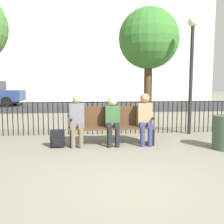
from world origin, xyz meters
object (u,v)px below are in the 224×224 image
at_px(seated_person_2, 145,116).
at_px(tree_1, 149,40).
at_px(backpack, 57,139).
at_px(park_bench, 112,124).
at_px(lamp_post, 192,57).
at_px(seated_person_1, 113,117).
at_px(seated_person_0, 77,118).

bearing_deg(seated_person_2, tree_1, 75.01).
distance_m(seated_person_2, backpack, 2.12).
relative_size(seated_person_2, backpack, 3.05).
bearing_deg(seated_person_2, park_bench, 170.64).
distance_m(seated_person_2, lamp_post, 2.49).
bearing_deg(backpack, seated_person_1, 2.03).
distance_m(park_bench, backpack, 1.33).
height_order(park_bench, tree_1, tree_1).
height_order(park_bench, lamp_post, lamp_post).
bearing_deg(lamp_post, seated_person_2, -144.13).
height_order(park_bench, backpack, park_bench).
bearing_deg(lamp_post, seated_person_1, -153.99).
height_order(backpack, lamp_post, lamp_post).
distance_m(seated_person_2, tree_1, 3.39).
distance_m(seated_person_1, tree_1, 3.64).
height_order(park_bench, seated_person_2, seated_person_2).
height_order(seated_person_2, tree_1, tree_1).
height_order(seated_person_1, tree_1, tree_1).
bearing_deg(backpack, seated_person_2, 1.34).
height_order(seated_person_2, backpack, seated_person_2).
bearing_deg(backpack, tree_1, 42.86).
height_order(seated_person_1, lamp_post, lamp_post).
bearing_deg(park_bench, seated_person_1, -85.61).
bearing_deg(park_bench, tree_1, 58.39).
xyz_separation_m(seated_person_0, tree_1, (2.27, 2.49, 2.23)).
height_order(seated_person_0, seated_person_1, seated_person_0).
xyz_separation_m(seated_person_1, tree_1, (1.44, 2.49, 2.23)).
distance_m(park_bench, tree_1, 3.67).
distance_m(park_bench, seated_person_0, 0.85).
bearing_deg(backpack, park_bench, 7.90).
xyz_separation_m(seated_person_1, backpack, (-1.29, -0.05, -0.48)).
height_order(seated_person_0, lamp_post, lamp_post).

